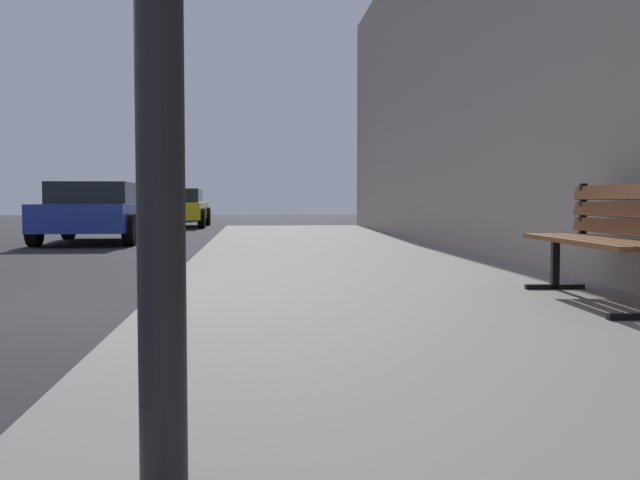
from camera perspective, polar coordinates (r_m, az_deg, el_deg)
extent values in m
cube|color=gray|center=(6.03, 6.37, -4.81)|extent=(4.00, 32.00, 0.15)
cube|color=brown|center=(5.72, 18.67, -0.09)|extent=(0.19, 1.85, 0.04)
cube|color=brown|center=(5.76, 19.83, -0.09)|extent=(0.19, 1.85, 0.04)
cube|color=brown|center=(5.81, 20.97, -0.08)|extent=(0.19, 1.85, 0.04)
cube|color=brown|center=(5.86, 22.09, -0.08)|extent=(0.19, 1.85, 0.04)
cube|color=brown|center=(5.87, 22.39, 0.90)|extent=(0.14, 1.85, 0.11)
cube|color=brown|center=(5.87, 22.42, 2.16)|extent=(0.14, 1.85, 0.11)
cube|color=brown|center=(5.87, 22.45, 3.43)|extent=(0.14, 1.85, 0.11)
cube|color=black|center=(6.55, 17.63, -1.66)|extent=(0.06, 0.06, 0.45)
cube|color=black|center=(6.57, 17.60, -3.44)|extent=(0.50, 0.08, 0.04)
cube|color=black|center=(6.61, 19.57, 2.21)|extent=(0.05, 0.05, 0.44)
cube|color=#233899|center=(16.44, -16.81, 1.72)|extent=(1.81, 4.13, 0.55)
cube|color=black|center=(16.23, -16.99, 3.47)|extent=(1.60, 1.86, 0.45)
cylinder|color=black|center=(17.93, -18.78, 1.07)|extent=(0.22, 0.64, 0.64)
cylinder|color=black|center=(17.59, -13.03, 1.12)|extent=(0.22, 0.64, 0.64)
cylinder|color=black|center=(15.38, -21.12, 0.72)|extent=(0.22, 0.64, 0.64)
cylinder|color=black|center=(14.98, -14.43, 0.77)|extent=(0.22, 0.64, 0.64)
cube|color=yellow|center=(25.31, -10.94, 2.23)|extent=(1.82, 4.40, 0.55)
cube|color=black|center=(25.09, -11.00, 3.37)|extent=(1.60, 1.98, 0.45)
cylinder|color=black|center=(26.81, -12.56, 1.78)|extent=(0.22, 0.64, 0.64)
cylinder|color=black|center=(26.64, -8.67, 1.81)|extent=(0.22, 0.64, 0.64)
cylinder|color=black|center=(24.03, -13.43, 1.63)|extent=(0.22, 0.64, 0.64)
cylinder|color=black|center=(23.83, -9.10, 1.66)|extent=(0.22, 0.64, 0.64)
cube|color=white|center=(33.34, -10.84, 2.43)|extent=(1.75, 4.07, 0.55)
cube|color=black|center=(33.14, -10.88, 3.29)|extent=(1.54, 1.83, 0.45)
cylinder|color=black|center=(34.73, -12.06, 2.07)|extent=(0.22, 0.64, 0.64)
cylinder|color=black|center=(34.56, -9.17, 2.09)|extent=(0.22, 0.64, 0.64)
cylinder|color=black|center=(32.15, -12.62, 1.99)|extent=(0.22, 0.64, 0.64)
cylinder|color=black|center=(31.97, -9.51, 2.01)|extent=(0.22, 0.64, 0.64)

